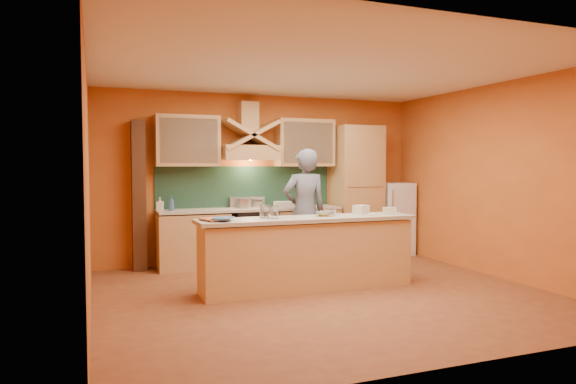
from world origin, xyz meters
name	(u,v)px	position (x,y,z in m)	size (l,w,h in m)	color
floor	(324,294)	(0.00, 0.00, 0.00)	(5.50, 5.00, 0.01)	brown
ceiling	(325,69)	(0.00, 0.00, 2.80)	(5.50, 5.00, 0.01)	white
wall_back	(263,178)	(0.00, 2.50, 1.40)	(5.50, 0.02, 2.80)	#C76526
wall_front	(458,193)	(0.00, -2.50, 1.40)	(5.50, 0.02, 2.80)	#C76526
wall_left	(88,186)	(-2.75, 0.00, 1.40)	(0.02, 5.00, 2.80)	#C76526
wall_right	(498,180)	(2.75, 0.00, 1.40)	(0.02, 5.00, 2.80)	#C76526
base_cabinet_left	(193,241)	(-1.25, 2.20, 0.43)	(1.10, 0.60, 0.86)	tan
base_cabinet_right	(305,235)	(0.65, 2.20, 0.43)	(1.10, 0.60, 0.86)	tan
counter_top	(251,209)	(-0.30, 2.20, 0.90)	(3.00, 0.62, 0.04)	#B3A997
stove	(251,237)	(-0.30, 2.20, 0.45)	(0.60, 0.58, 0.90)	black
backsplash	(246,187)	(-0.30, 2.48, 1.25)	(3.00, 0.03, 0.70)	#183428
range_hood	(250,153)	(-0.30, 2.25, 1.82)	(0.92, 0.50, 0.24)	tan
hood_chimney	(248,118)	(-0.30, 2.35, 2.40)	(0.30, 0.30, 0.50)	tan
upper_cabinet_left	(187,141)	(-1.30, 2.33, 2.00)	(1.00, 0.35, 0.80)	tan
upper_cabinet_right	(305,143)	(0.70, 2.33, 2.00)	(1.00, 0.35, 0.80)	tan
pantry_column	(357,192)	(1.65, 2.20, 1.15)	(0.80, 0.60, 2.30)	tan
fridge	(393,218)	(2.40, 2.20, 0.65)	(0.58, 0.60, 1.30)	white
trim_column_left	(139,196)	(-2.05, 2.35, 1.15)	(0.20, 0.30, 2.30)	#472816
island_body	(308,256)	(-0.10, 0.30, 0.44)	(2.80, 0.55, 0.88)	#E0B473
island_top	(308,219)	(-0.10, 0.30, 0.92)	(2.90, 0.62, 0.05)	#B3A997
person	(305,211)	(0.27, 1.29, 0.93)	(0.68, 0.45, 1.86)	slate
pot_large	(244,204)	(-0.41, 2.21, 0.98)	(0.22, 0.22, 0.16)	silver
pot_small	(258,205)	(-0.14, 2.34, 0.96)	(0.22, 0.22, 0.12)	silver
soap_bottle_a	(160,204)	(-1.75, 2.18, 1.03)	(0.10, 0.10, 0.21)	silver
soap_bottle_b	(171,203)	(-1.58, 2.19, 1.03)	(0.09, 0.09, 0.23)	#315488
bowl_back	(306,205)	(0.62, 2.06, 0.96)	(0.24, 0.24, 0.07)	silver
dish_rack	(284,205)	(0.20, 2.01, 0.97)	(0.30, 0.23, 0.11)	silver
book_lower	(204,220)	(-1.46, 0.26, 0.96)	(0.24, 0.32, 0.03)	#BF6744
book_upper	(214,218)	(-1.34, 0.27, 0.98)	(0.22, 0.31, 0.02)	#39547E
jar_large	(265,211)	(-0.65, 0.42, 1.03)	(0.13, 0.13, 0.18)	silver
jar_small	(274,212)	(-0.57, 0.31, 1.02)	(0.13, 0.13, 0.16)	white
kitchen_scale	(330,213)	(0.22, 0.29, 0.99)	(0.11, 0.11, 0.09)	silver
mixing_bowl	(325,214)	(0.17, 0.34, 0.98)	(0.25, 0.25, 0.06)	white
cloth	(368,215)	(0.78, 0.26, 0.95)	(0.21, 0.16, 0.01)	beige
grocery_bag_a	(361,210)	(0.72, 0.37, 1.01)	(0.20, 0.16, 0.13)	beige
grocery_bag_b	(390,211)	(1.08, 0.22, 0.99)	(0.16, 0.12, 0.10)	beige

